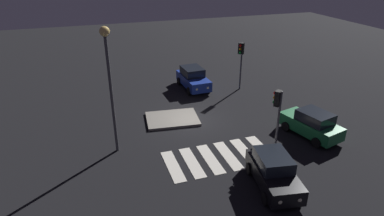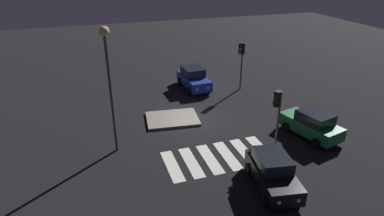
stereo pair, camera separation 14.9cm
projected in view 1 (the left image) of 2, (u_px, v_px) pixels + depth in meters
ground_plane at (192, 120)px, 24.12m from camera, size 80.00×80.00×0.00m
traffic_island at (172, 119)px, 24.15m from camera, size 4.02×3.20×0.18m
car_blue at (193, 78)px, 29.64m from camera, size 2.18×4.40×1.88m
car_black at (273, 172)px, 16.94m from camera, size 2.43×4.27×1.78m
car_green at (311, 124)px, 21.73m from camera, size 2.67×4.39×1.80m
traffic_light_east at (278, 105)px, 19.56m from camera, size 0.54×0.53×3.81m
traffic_light_north at (241, 55)px, 28.38m from camera, size 0.53×0.54×4.23m
street_lamp at (109, 70)px, 18.25m from camera, size 0.56×0.56×7.61m
crosswalk_near at (219, 157)px, 19.71m from camera, size 6.45×3.20×0.02m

